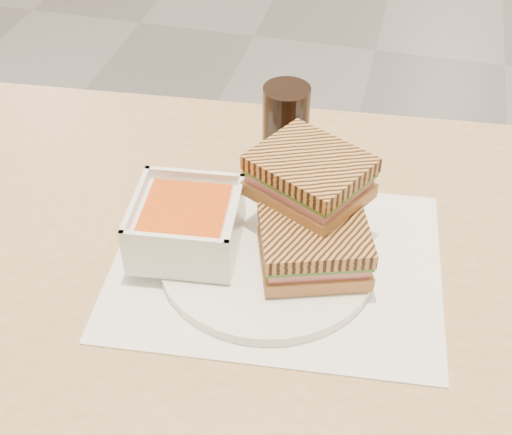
% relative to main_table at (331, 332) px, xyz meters
% --- Properties ---
extents(main_table, '(1.26, 0.81, 0.75)m').
position_rel_main_table_xyz_m(main_table, '(0.00, 0.00, 0.00)').
color(main_table, tan).
rests_on(main_table, ground).
extents(tray_liner, '(0.42, 0.34, 0.00)m').
position_rel_main_table_xyz_m(tray_liner, '(-0.07, -0.01, 0.12)').
color(tray_liner, white).
rests_on(tray_liner, main_table).
extents(plate, '(0.26, 0.26, 0.01)m').
position_rel_main_table_xyz_m(plate, '(-0.08, -0.01, 0.12)').
color(plate, white).
rests_on(plate, tray_liner).
extents(soup_bowl, '(0.14, 0.14, 0.07)m').
position_rel_main_table_xyz_m(soup_bowl, '(-0.18, -0.02, 0.16)').
color(soup_bowl, white).
rests_on(soup_bowl, plate).
extents(panini_lower, '(0.15, 0.14, 0.06)m').
position_rel_main_table_xyz_m(panini_lower, '(-0.03, -0.01, 0.16)').
color(panini_lower, '#A16C40').
rests_on(panini_lower, plate).
extents(panini_upper, '(0.16, 0.15, 0.06)m').
position_rel_main_table_xyz_m(panini_upper, '(-0.05, 0.05, 0.21)').
color(panini_upper, '#A16C40').
rests_on(panini_upper, panini_lower).
extents(cola_glass, '(0.06, 0.06, 0.13)m').
position_rel_main_table_xyz_m(cola_glass, '(-0.10, 0.17, 0.18)').
color(cola_glass, black).
rests_on(cola_glass, main_table).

